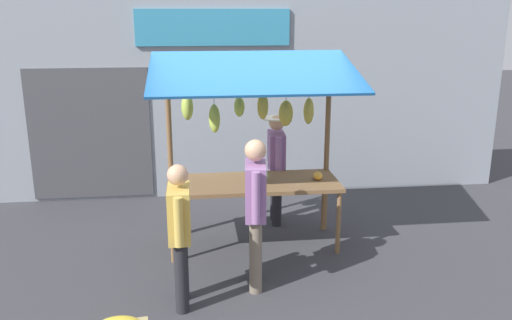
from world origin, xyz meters
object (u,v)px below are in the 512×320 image
object	(u,v)px
vendor_with_sunhat	(276,161)
shopper_with_ponytail	(255,203)
market_stall	(253,130)
shopper_in_striped_shirt	(180,227)

from	to	relation	value
vendor_with_sunhat	shopper_with_ponytail	world-z (taller)	shopper_with_ponytail
market_stall	shopper_in_striped_shirt	distance (m)	1.86
shopper_in_striped_shirt	market_stall	bearing A→B (deg)	-31.83
market_stall	shopper_with_ponytail	distance (m)	1.28
market_stall	shopper_with_ponytail	world-z (taller)	market_stall
vendor_with_sunhat	shopper_in_striped_shirt	xyz separation A→B (m)	(1.33, 2.17, -0.05)
shopper_in_striped_shirt	shopper_with_ponytail	size ratio (longest dim) A/B	0.91
vendor_with_sunhat	shopper_in_striped_shirt	bearing A→B (deg)	-28.39
market_stall	shopper_with_ponytail	xyz separation A→B (m)	(0.11, 1.15, -0.56)
shopper_in_striped_shirt	shopper_with_ponytail	xyz separation A→B (m)	(-0.81, -0.32, 0.11)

